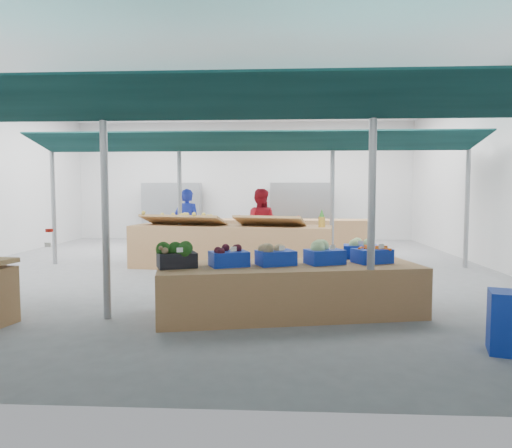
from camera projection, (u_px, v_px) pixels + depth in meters
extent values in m
plane|color=slate|center=(220.00, 269.00, 10.08)|extent=(13.00, 13.00, 0.00)
plane|color=silver|center=(219.00, 76.00, 9.79)|extent=(13.00, 13.00, 0.00)
plane|color=silver|center=(244.00, 181.00, 16.41)|extent=(12.00, 0.00, 12.00)
plane|color=silver|center=(502.00, 173.00, 9.62)|extent=(0.00, 13.00, 13.00)
cylinder|color=gray|center=(53.00, 201.00, 10.69)|extent=(0.10, 0.10, 3.00)
cylinder|color=gray|center=(105.00, 207.00, 6.05)|extent=(0.10, 0.10, 3.00)
cylinder|color=gray|center=(180.00, 201.00, 10.53)|extent=(0.10, 0.10, 3.00)
cylinder|color=gray|center=(372.00, 208.00, 5.86)|extent=(0.10, 0.10, 3.00)
cylinder|color=gray|center=(332.00, 201.00, 10.34)|extent=(0.10, 0.10, 3.00)
cylinder|color=gray|center=(467.00, 201.00, 10.19)|extent=(0.10, 0.10, 3.00)
cylinder|color=gray|center=(236.00, 103.00, 5.86)|extent=(10.00, 0.06, 0.06)
cylinder|color=gray|center=(255.00, 141.00, 10.34)|extent=(10.00, 0.06, 0.06)
cube|color=black|center=(231.00, 98.00, 5.22)|extent=(9.50, 1.28, 0.30)
cube|color=black|center=(240.00, 116.00, 6.51)|extent=(9.50, 1.28, 0.30)
cube|color=black|center=(254.00, 141.00, 9.70)|extent=(9.50, 1.28, 0.30)
cube|color=black|center=(257.00, 147.00, 11.00)|extent=(9.50, 1.28, 0.30)
cube|color=#B23F33|center=(172.00, 212.00, 16.12)|extent=(2.00, 0.50, 2.00)
cube|color=#B23F33|center=(300.00, 212.00, 15.88)|extent=(2.00, 0.50, 2.00)
cube|color=olive|center=(290.00, 289.00, 6.33)|extent=(3.75, 1.88, 0.70)
cube|color=olive|center=(231.00, 247.00, 10.19)|extent=(4.56, 1.62, 0.96)
cube|color=olive|center=(291.00, 234.00, 13.86)|extent=(4.84, 0.97, 0.87)
imported|color=#1827A0|center=(187.00, 225.00, 11.32)|extent=(0.70, 0.51, 1.78)
imported|color=#AF1522|center=(260.00, 225.00, 11.22)|extent=(0.95, 0.78, 1.78)
cube|color=black|center=(177.00, 260.00, 6.08)|extent=(0.60, 0.52, 0.20)
cube|color=white|center=(180.00, 250.00, 5.86)|extent=(0.08, 0.04, 0.06)
cube|color=#0F2CA4|center=(229.00, 259.00, 6.18)|extent=(0.60, 0.52, 0.20)
cube|color=white|center=(234.00, 249.00, 5.96)|extent=(0.08, 0.04, 0.06)
cube|color=#0F2CA4|center=(276.00, 258.00, 6.27)|extent=(0.60, 0.52, 0.20)
cube|color=white|center=(282.00, 248.00, 6.06)|extent=(0.08, 0.04, 0.06)
cube|color=#0F2CA4|center=(325.00, 257.00, 6.38)|extent=(0.60, 0.52, 0.20)
cube|color=white|center=(333.00, 247.00, 6.16)|extent=(0.08, 0.04, 0.06)
cube|color=#0F2CA4|center=(372.00, 256.00, 6.48)|extent=(0.60, 0.52, 0.20)
cube|color=white|center=(381.00, 246.00, 6.26)|extent=(0.08, 0.04, 0.06)
sphere|color=brown|center=(165.00, 251.00, 5.93)|extent=(0.09, 0.09, 0.09)
sphere|color=brown|center=(161.00, 248.00, 5.91)|extent=(0.06, 0.06, 0.06)
cylinder|color=#B2150B|center=(49.00, 230.00, 7.15)|extent=(0.12, 0.12, 0.05)
cube|color=white|center=(48.00, 245.00, 7.10)|extent=(0.10, 0.01, 0.07)
cube|color=#997247|center=(183.00, 220.00, 10.23)|extent=(2.01, 1.14, 0.26)
cube|color=#997247|center=(270.00, 221.00, 9.88)|extent=(1.62, 1.03, 0.26)
cylinder|color=#8C6019|center=(322.00, 222.00, 9.68)|extent=(0.14, 0.14, 0.22)
cone|color=#26661E|center=(322.00, 213.00, 9.67)|extent=(0.12, 0.12, 0.18)
cube|color=#0F2CA4|center=(360.00, 252.00, 6.92)|extent=(0.55, 0.42, 0.20)
cube|color=white|center=(361.00, 243.00, 6.69)|extent=(0.08, 0.02, 0.06)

